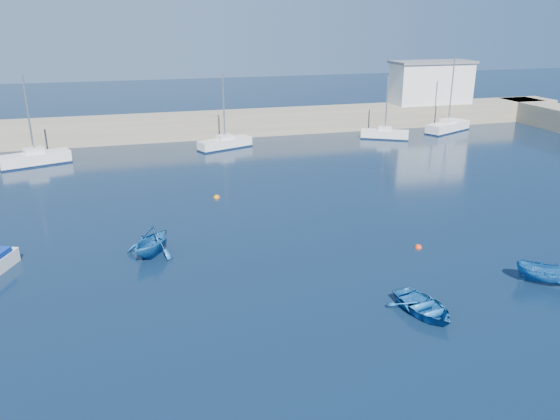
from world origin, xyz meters
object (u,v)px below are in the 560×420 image
object	(u,v)px
sailboat_5	(35,158)
dinghy_left	(151,241)
sailboat_8	(448,127)
dinghy_right	(549,274)
harbor_office	(431,84)
dinghy_center	(424,307)
sailboat_6	(225,143)
sailboat_7	(385,134)

from	to	relation	value
sailboat_5	dinghy_left	size ratio (longest dim) A/B	2.43
sailboat_8	dinghy_left	size ratio (longest dim) A/B	2.59
sailboat_8	dinghy_left	distance (m)	45.61
sailboat_5	dinghy_right	size ratio (longest dim) A/B	2.63
sailboat_8	harbor_office	bearing A→B (deg)	-30.83
sailboat_8	dinghy_center	bearing A→B (deg)	120.87
harbor_office	sailboat_6	distance (m)	29.17
sailboat_8	dinghy_center	size ratio (longest dim) A/B	2.52
sailboat_6	dinghy_center	size ratio (longest dim) A/B	2.20
dinghy_center	sailboat_7	bearing A→B (deg)	56.03
dinghy_center	sailboat_8	bearing A→B (deg)	46.16
sailboat_5	sailboat_8	world-z (taller)	sailboat_8
dinghy_center	harbor_office	bearing A→B (deg)	49.15
harbor_office	sailboat_5	bearing A→B (deg)	-169.16
sailboat_5	sailboat_8	distance (m)	45.87
sailboat_6	dinghy_center	distance (m)	36.20
sailboat_7	dinghy_right	world-z (taller)	sailboat_7
sailboat_6	dinghy_left	xyz separation A→B (m)	(-9.11, -25.81, 0.33)
harbor_office	dinghy_center	size ratio (longest dim) A/B	2.85
sailboat_7	dinghy_center	bearing A→B (deg)	-174.44
harbor_office	dinghy_right	size ratio (longest dim) A/B	3.18
sailboat_7	sailboat_6	bearing A→B (deg)	118.61
sailboat_5	dinghy_center	bearing A→B (deg)	-167.87
sailboat_6	dinghy_center	world-z (taller)	sailboat_6
harbor_office	dinghy_right	bearing A→B (deg)	-112.79
sailboat_5	sailboat_7	xyz separation A→B (m)	(36.61, 1.75, -0.10)
sailboat_5	dinghy_center	distance (m)	40.05
sailboat_6	sailboat_7	world-z (taller)	sailboat_6
dinghy_left	dinghy_right	size ratio (longest dim) A/B	1.08
sailboat_7	dinghy_right	distance (m)	36.00
sailboat_7	sailboat_8	distance (m)	9.28
harbor_office	dinghy_center	bearing A→B (deg)	-120.51
harbor_office	dinghy_right	world-z (taller)	harbor_office
sailboat_5	dinghy_center	size ratio (longest dim) A/B	2.36
sailboat_6	sailboat_7	bearing A→B (deg)	-112.42
harbor_office	dinghy_left	size ratio (longest dim) A/B	2.94
dinghy_left	dinghy_center	bearing A→B (deg)	-6.04
sailboat_5	sailboat_7	bearing A→B (deg)	-106.57
dinghy_right	sailboat_6	bearing A→B (deg)	55.87
sailboat_5	sailboat_6	distance (m)	18.38
sailboat_7	dinghy_center	world-z (taller)	sailboat_7
harbor_office	sailboat_5	distance (m)	47.29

